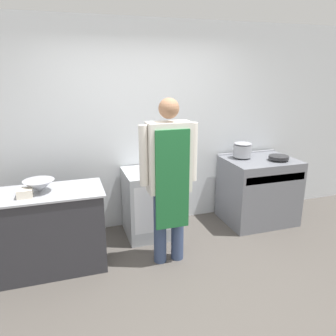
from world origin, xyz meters
name	(u,v)px	position (x,y,z in m)	size (l,w,h in m)	color
ground_plane	(186,292)	(0.00, 0.00, 0.00)	(14.00, 14.00, 0.00)	#4C4742
wall_back	(143,128)	(0.00, 1.65, 1.35)	(8.00, 0.05, 2.70)	silver
prep_counter	(40,232)	(-1.33, 0.85, 0.44)	(1.35, 0.61, 0.88)	#2D2D33
stove	(258,190)	(1.54, 1.20, 0.46)	(0.95, 0.75, 0.93)	slate
fridge_unit	(150,203)	(-0.03, 1.28, 0.43)	(0.62, 0.64, 0.86)	#A8ADB2
person_cook	(169,173)	(0.01, 0.59, 1.04)	(0.63, 0.24, 1.82)	#38476B
mixing_bowl	(39,186)	(-1.29, 0.86, 0.94)	(0.31, 0.31, 0.13)	#9EA0A8
plastic_tub	(25,193)	(-1.42, 0.75, 0.92)	(0.14, 0.14, 0.08)	silver
stock_pot	(243,149)	(1.32, 1.33, 1.03)	(0.25, 0.25, 0.21)	#9EA0A8
saute_pan	(279,157)	(1.73, 1.07, 0.95)	(0.27, 0.27, 0.04)	#262628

